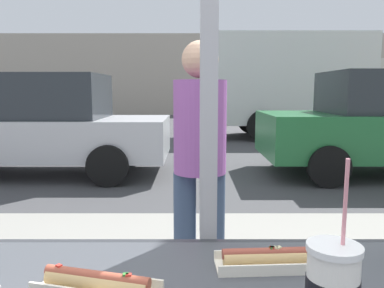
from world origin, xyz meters
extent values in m
plane|color=#424244|center=(0.00, 8.00, 0.00)|extent=(60.00, 60.00, 0.00)
cube|color=gray|center=(0.00, 1.60, 0.06)|extent=(16.00, 2.80, 0.11)
cube|color=#2A2C30|center=(0.00, 0.03, 1.01)|extent=(2.34, 0.02, 0.02)
cube|color=#A89E8E|center=(0.00, 22.59, 2.39)|extent=(28.00, 1.20, 4.79)
cylinder|color=black|center=(0.20, -0.40, 1.10)|extent=(0.09, 0.09, 0.04)
cylinder|color=black|center=(0.20, -0.40, 1.17)|extent=(0.08, 0.08, 0.01)
cylinder|color=white|center=(0.20, -0.40, 1.18)|extent=(0.10, 0.10, 0.01)
cylinder|color=pink|center=(0.21, -0.41, 1.24)|extent=(0.02, 0.03, 0.20)
cube|color=silver|center=(0.13, -0.14, 1.02)|extent=(0.24, 0.10, 0.01)
cube|color=silver|center=(0.13, -0.19, 1.03)|extent=(0.24, 0.02, 0.03)
cube|color=silver|center=(0.13, -0.10, 1.03)|extent=(0.24, 0.02, 0.03)
cylinder|color=tan|center=(0.13, -0.14, 1.04)|extent=(0.21, 0.05, 0.04)
cylinder|color=brown|center=(0.13, -0.14, 1.05)|extent=(0.21, 0.04, 0.03)
cube|color=beige|center=(0.16, -0.14, 1.07)|extent=(0.01, 0.01, 0.01)
cube|color=#337A2D|center=(0.15, -0.14, 1.07)|extent=(0.01, 0.01, 0.01)
cube|color=beige|center=(0.17, -0.14, 1.07)|extent=(0.02, 0.01, 0.01)
cube|color=red|center=(0.15, -0.14, 1.07)|extent=(0.01, 0.01, 0.01)
cube|color=beige|center=(-0.24, -0.22, 1.03)|extent=(0.27, 0.08, 0.03)
cylinder|color=tan|center=(-0.25, -0.26, 1.04)|extent=(0.24, 0.10, 0.04)
cylinder|color=#9E4733|center=(-0.25, -0.26, 1.05)|extent=(0.24, 0.09, 0.03)
cube|color=red|center=(-0.18, -0.28, 1.07)|extent=(0.01, 0.01, 0.01)
cube|color=#337A2D|center=(-0.19, -0.28, 1.07)|extent=(0.01, 0.01, 0.01)
cube|color=red|center=(-0.34, -0.24, 1.07)|extent=(0.02, 0.01, 0.01)
cube|color=#BCBCC1|center=(-2.71, 5.49, 0.65)|extent=(4.45, 1.70, 0.66)
cube|color=#282D33|center=(-2.72, 5.49, 1.36)|extent=(2.31, 1.50, 0.75)
cylinder|color=black|center=(-1.33, 6.34, 0.32)|extent=(0.64, 0.18, 0.64)
cylinder|color=black|center=(-1.33, 4.64, 0.32)|extent=(0.64, 0.18, 0.64)
cylinder|color=black|center=(2.01, 6.41, 0.32)|extent=(0.64, 0.18, 0.64)
cylinder|color=black|center=(2.01, 4.57, 0.32)|extent=(0.64, 0.18, 0.64)
cube|color=silver|center=(2.80, 10.84, 1.77)|extent=(4.80, 2.20, 2.64)
cylinder|color=black|center=(5.99, 11.89, 0.45)|extent=(0.90, 0.24, 0.90)
cylinder|color=black|center=(1.96, 11.94, 0.45)|extent=(0.90, 0.24, 0.90)
cylinder|color=black|center=(1.96, 9.74, 0.45)|extent=(0.90, 0.24, 0.90)
cylinder|color=#354663|center=(-0.09, 1.25, 0.53)|extent=(0.14, 0.14, 0.84)
cylinder|color=#354663|center=(0.09, 1.25, 0.53)|extent=(0.14, 0.14, 0.84)
cylinder|color=#8B4B95|center=(0.00, 1.25, 1.23)|extent=(0.32, 0.32, 0.56)
sphere|color=tan|center=(0.00, 1.25, 1.63)|extent=(0.22, 0.22, 0.22)
camera|label=1|loc=(-0.05, -1.03, 1.45)|focal=35.64mm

